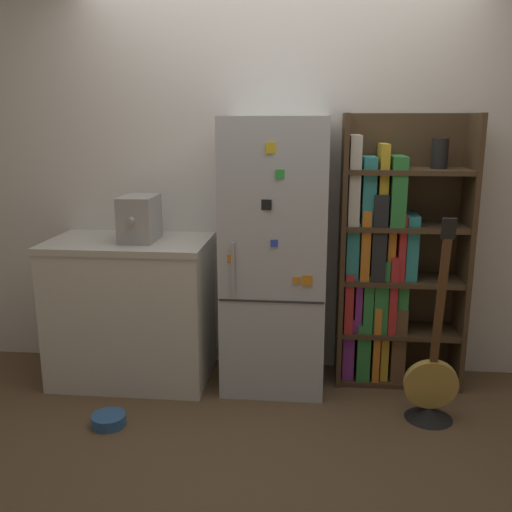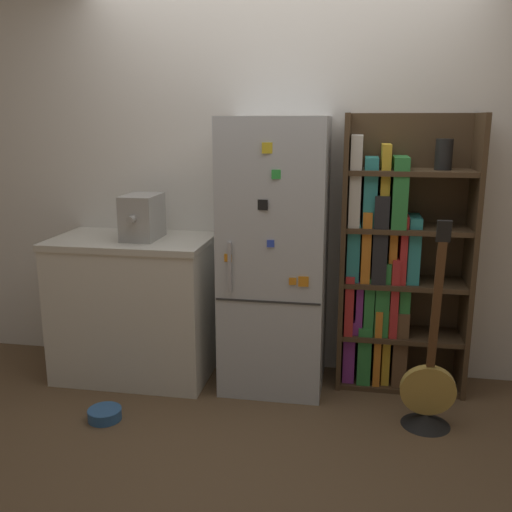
{
  "view_description": "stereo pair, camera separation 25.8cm",
  "coord_description": "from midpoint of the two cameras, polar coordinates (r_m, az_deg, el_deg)",
  "views": [
    {
      "loc": [
        0.23,
        -3.27,
        1.67
      ],
      "look_at": [
        -0.12,
        0.15,
        0.85
      ],
      "focal_mm": 40.0,
      "sensor_mm": 36.0,
      "label": 1
    },
    {
      "loc": [
        0.49,
        -3.24,
        1.67
      ],
      "look_at": [
        -0.12,
        0.15,
        0.85
      ],
      "focal_mm": 40.0,
      "sensor_mm": 36.0,
      "label": 2
    }
  ],
  "objects": [
    {
      "name": "refrigerator",
      "position": [
        3.54,
        3.98,
        -0.02
      ],
      "size": [
        0.63,
        0.59,
        1.69
      ],
      "color": "silver",
      "rests_on": "ground_plane"
    },
    {
      "name": "ground_plane",
      "position": [
        3.68,
        3.46,
        -13.56
      ],
      "size": [
        16.0,
        16.0,
        0.0
      ],
      "primitive_type": "plane",
      "color": "brown"
    },
    {
      "name": "guitar",
      "position": [
        3.42,
        18.92,
        -13.22
      ],
      "size": [
        0.3,
        0.28,
        1.19
      ],
      "color": "black",
      "rests_on": "ground_plane"
    },
    {
      "name": "espresso_machine",
      "position": [
        3.65,
        -9.33,
        3.87
      ],
      "size": [
        0.21,
        0.36,
        0.28
      ],
      "color": "#A5A39E",
      "rests_on": "kitchen_counter"
    },
    {
      "name": "pet_bowl",
      "position": [
        3.45,
        -12.77,
        -15.15
      ],
      "size": [
        0.19,
        0.19,
        0.06
      ],
      "color": "#3366A5",
      "rests_on": "ground_plane"
    },
    {
      "name": "wall_back",
      "position": [
        3.77,
        4.6,
        7.8
      ],
      "size": [
        8.0,
        0.05,
        2.6
      ],
      "color": "white",
      "rests_on": "ground_plane"
    },
    {
      "name": "bookshelf",
      "position": [
        3.69,
        15.2,
        -1.02
      ],
      "size": [
        0.79,
        0.34,
        1.71
      ],
      "color": "#4C3823",
      "rests_on": "ground_plane"
    },
    {
      "name": "kitchen_counter",
      "position": [
        3.83,
        -10.11,
        -5.05
      ],
      "size": [
        1.01,
        0.63,
        0.93
      ],
      "color": "silver",
      "rests_on": "ground_plane"
    }
  ]
}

